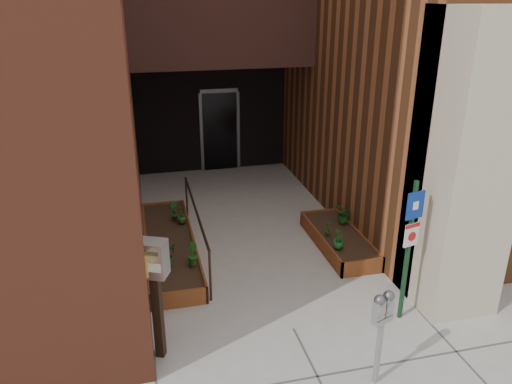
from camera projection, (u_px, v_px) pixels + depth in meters
ground at (293, 329)px, 7.23m from camera, size 80.00×80.00×0.00m
planter_left at (170, 247)px, 9.28m from camera, size 0.90×3.60×0.30m
planter_right at (339, 240)px, 9.52m from camera, size 0.80×2.20×0.30m
handrail at (196, 215)px, 9.11m from camera, size 0.04×3.34×0.90m
parking_meter at (382, 314)px, 5.87m from camera, size 0.30×0.20×1.31m
sign_post at (410, 237)px, 6.98m from camera, size 0.30×0.10×2.19m
payment_dropbox at (154, 275)px, 6.25m from camera, size 0.41×0.37×1.72m
shrub_left_a at (166, 255)px, 8.24m from camera, size 0.49×0.49×0.39m
shrub_left_b at (192, 254)px, 8.29m from camera, size 0.26×0.26×0.38m
shrub_left_c at (181, 214)px, 9.81m from camera, size 0.23×0.23×0.35m
shrub_left_d at (174, 210)px, 9.94m from camera, size 0.27×0.27×0.38m
shrub_right_a at (339, 239)px, 8.83m from camera, size 0.24×0.24×0.35m
shrub_right_b at (328, 228)px, 9.31m from camera, size 0.20×0.20×0.30m
shrub_right_c at (344, 214)px, 9.79m from camera, size 0.43×0.43×0.38m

